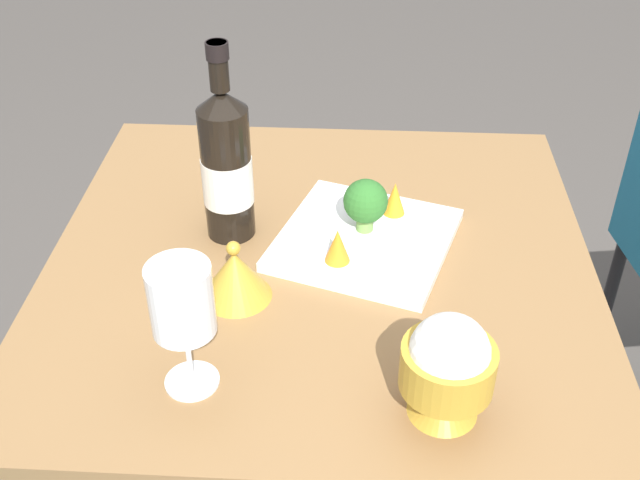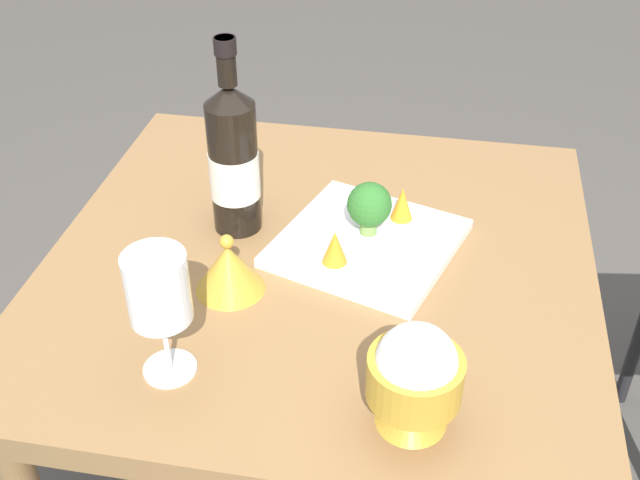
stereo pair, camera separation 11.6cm
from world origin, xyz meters
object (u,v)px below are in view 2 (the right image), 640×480
(carrot_garnish_left, at_px, (335,247))
(wine_bottle, at_px, (233,159))
(carrot_garnish_right, at_px, (402,203))
(wine_glass, at_px, (158,291))
(serving_plate, at_px, (367,243))
(rice_bowl, at_px, (415,377))
(broccoli_floret, at_px, (369,206))
(rice_bowl_lid, at_px, (229,268))

(carrot_garnish_left, bearing_deg, wine_bottle, 63.05)
(carrot_garnish_right, bearing_deg, wine_glass, 145.18)
(serving_plate, distance_m, carrot_garnish_left, 0.08)
(rice_bowl, distance_m, carrot_garnish_left, 0.30)
(wine_glass, relative_size, serving_plate, 0.57)
(serving_plate, bearing_deg, rice_bowl, -164.01)
(carrot_garnish_right, bearing_deg, rice_bowl, -172.80)
(broccoli_floret, bearing_deg, wine_bottle, 88.70)
(serving_plate, bearing_deg, carrot_garnish_right, -34.70)
(wine_glass, height_order, carrot_garnish_left, wine_glass)
(wine_bottle, height_order, carrot_garnish_left, wine_bottle)
(carrot_garnish_left, bearing_deg, rice_bowl, -153.16)
(wine_glass, distance_m, serving_plate, 0.39)
(wine_glass, bearing_deg, carrot_garnish_right, -34.82)
(wine_glass, distance_m, rice_bowl, 0.31)
(wine_bottle, height_order, carrot_garnish_right, wine_bottle)
(wine_glass, height_order, carrot_garnish_right, wine_glass)
(wine_bottle, distance_m, carrot_garnish_right, 0.27)
(rice_bowl, xyz_separation_m, serving_plate, (0.33, 0.10, -0.07))
(rice_bowl, distance_m, serving_plate, 0.35)
(rice_bowl, distance_m, carrot_garnish_right, 0.40)
(rice_bowl_lid, height_order, broccoli_floret, broccoli_floret)
(carrot_garnish_right, bearing_deg, broccoli_floret, 136.57)
(broccoli_floret, xyz_separation_m, carrot_garnish_right, (0.05, -0.05, -0.02))
(serving_plate, bearing_deg, wine_bottle, 84.23)
(wine_bottle, xyz_separation_m, rice_bowl_lid, (-0.15, -0.03, -0.08))
(rice_bowl, xyz_separation_m, carrot_garnish_left, (0.27, 0.14, -0.03))
(rice_bowl_lid, xyz_separation_m, serving_plate, (0.13, -0.18, -0.03))
(wine_bottle, relative_size, carrot_garnish_left, 5.82)
(wine_glass, bearing_deg, rice_bowl_lid, -10.60)
(wine_bottle, distance_m, broccoli_floret, 0.22)
(carrot_garnish_right, bearing_deg, carrot_garnish_left, 146.82)
(rice_bowl_lid, height_order, serving_plate, rice_bowl_lid)
(broccoli_floret, height_order, carrot_garnish_right, broccoli_floret)
(wine_glass, relative_size, carrot_garnish_right, 3.26)
(wine_bottle, bearing_deg, rice_bowl, -139.23)
(rice_bowl, bearing_deg, carrot_garnish_right, 7.20)
(wine_bottle, relative_size, wine_glass, 1.74)
(serving_plate, xyz_separation_m, carrot_garnish_left, (-0.07, 0.04, 0.03))
(wine_glass, xyz_separation_m, carrot_garnish_right, (0.37, -0.26, -0.09))
(wine_glass, bearing_deg, wine_bottle, -0.19)
(rice_bowl_lid, height_order, carrot_garnish_left, rice_bowl_lid)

